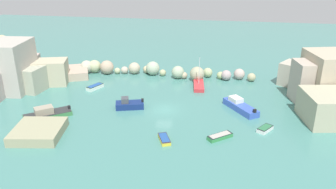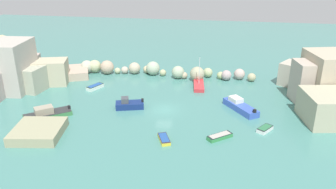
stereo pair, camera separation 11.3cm
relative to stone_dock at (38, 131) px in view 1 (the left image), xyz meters
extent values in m
plane|color=#448178|center=(15.11, 10.78, -0.64)|extent=(160.00, 160.00, 0.00)
cube|color=#B7A29E|center=(-18.17, 22.78, 0.91)|extent=(10.07, 9.69, 3.09)
cube|color=#B5A297|center=(-15.49, 24.00, 1.15)|extent=(5.93, 5.76, 3.57)
cube|color=#AAAB93|center=(-10.17, 15.14, 1.52)|extent=(6.19, 4.84, 4.32)
cube|color=tan|center=(-6.76, 23.00, 0.14)|extent=(10.49, 9.32, 1.55)
cube|color=#B5AE88|center=(-16.24, 17.47, 3.65)|extent=(6.57, 6.30, 8.57)
cube|color=#B6AD8E|center=(-8.45, 18.78, 1.62)|extent=(8.61, 6.33, 4.51)
cube|color=#B1A99E|center=(-12.61, 15.08, 3.75)|extent=(6.55, 8.54, 8.78)
cube|color=#B4A78D|center=(40.91, 18.98, 3.40)|extent=(8.51, 8.89, 8.08)
cube|color=#B2AA98|center=(38.44, 24.40, 1.47)|extent=(9.31, 8.15, 4.23)
cube|color=#AEAA8D|center=(39.96, 10.92, 1.50)|extent=(9.72, 8.59, 4.28)
cube|color=#B4A595|center=(39.51, 18.47, 2.72)|extent=(9.28, 6.21, 6.73)
sphere|color=#B4B29C|center=(-3.50, 26.17, 0.65)|extent=(2.58, 2.58, 2.58)
sphere|color=#B0B68A|center=(-2.01, 26.67, 0.66)|extent=(2.59, 2.59, 2.59)
sphere|color=tan|center=(0.74, 26.25, 0.73)|extent=(2.74, 2.74, 2.74)
sphere|color=#AFB68B|center=(2.77, 26.60, -0.02)|extent=(1.24, 1.24, 1.24)
sphere|color=#BDAF9B|center=(4.20, 26.93, 0.10)|extent=(1.47, 1.47, 1.47)
sphere|color=#B9AD91|center=(6.19, 27.19, 0.53)|extent=(2.33, 2.33, 2.33)
sphere|color=#C1B188|center=(8.59, 27.95, 0.13)|extent=(1.55, 1.55, 1.55)
sphere|color=#A6B498|center=(10.01, 27.11, 0.72)|extent=(2.73, 2.73, 2.73)
sphere|color=#ACAF82|center=(12.10, 26.76, 0.02)|extent=(1.31, 1.31, 1.31)
sphere|color=#A4B496|center=(15.25, 25.82, 0.59)|extent=(2.47, 2.47, 2.47)
sphere|color=tan|center=(16.47, 25.81, 0.02)|extent=(1.32, 1.32, 1.32)
sphere|color=#A5A384|center=(19.07, 24.94, 0.75)|extent=(2.78, 2.78, 2.78)
sphere|color=#AAB786|center=(20.96, 27.46, 0.29)|extent=(1.85, 1.85, 1.85)
sphere|color=#ABBA7F|center=(23.48, 26.81, 0.08)|extent=(1.43, 1.43, 1.43)
sphere|color=#AD9C9B|center=(24.57, 26.29, 0.34)|extent=(1.95, 1.95, 1.95)
sphere|color=#BAA69B|center=(27.04, 27.14, 0.41)|extent=(2.10, 2.10, 2.10)
sphere|color=tan|center=(29.33, 26.36, 0.16)|extent=(1.59, 1.59, 1.59)
cube|color=#9D9A77|center=(0.00, 0.00, 0.00)|extent=(7.13, 7.36, 1.28)
cube|color=blue|center=(26.87, 12.56, -0.14)|extent=(5.51, 6.65, 0.99)
cube|color=silver|center=(26.11, 13.63, 0.71)|extent=(2.42, 2.54, 0.70)
cube|color=black|center=(28.75, 9.92, 0.60)|extent=(0.57, 0.55, 0.50)
cube|color=white|center=(29.98, 6.24, -0.39)|extent=(2.45, 2.78, 0.50)
cube|color=black|center=(29.98, 6.24, -0.11)|extent=(2.40, 2.72, 0.06)
cube|color=#2D7047|center=(29.98, 6.24, -0.10)|extent=(2.08, 2.36, 0.08)
cube|color=navy|center=(9.66, 10.66, -0.16)|extent=(4.75, 3.15, 0.96)
cube|color=#3F444C|center=(8.98, 10.47, 0.73)|extent=(1.46, 1.65, 0.81)
cube|color=black|center=(11.61, 11.21, 0.57)|extent=(0.47, 0.52, 0.50)
cube|color=#C93338|center=(19.66, 21.68, -0.31)|extent=(2.42, 6.00, 0.65)
cylinder|color=silver|center=(19.66, 21.68, 2.50)|extent=(0.10, 0.10, 4.97)
cube|color=#358949|center=(23.92, 3.13, -0.39)|extent=(3.44, 3.10, 0.49)
cube|color=#1E2B2C|center=(23.92, 3.13, -0.12)|extent=(3.37, 3.04, 0.06)
cube|color=#ADA89E|center=(23.92, 3.13, -0.11)|extent=(2.93, 2.64, 0.08)
cube|color=#3D7E47|center=(-1.52, 5.48, -0.32)|extent=(6.77, 6.04, 0.65)
cube|color=#2C2E30|center=(-1.52, 5.48, 0.04)|extent=(6.64, 5.92, 0.06)
cube|color=#9E937F|center=(-1.88, 5.19, 0.54)|extent=(3.04, 2.88, 1.06)
cube|color=black|center=(1.02, 7.48, 0.26)|extent=(0.56, 0.57, 0.50)
cube|color=white|center=(1.29, 17.73, -0.33)|extent=(2.51, 3.51, 0.63)
cube|color=#1B2F27|center=(1.29, 17.73, 0.02)|extent=(2.46, 3.44, 0.06)
cube|color=#234C93|center=(1.29, 17.73, 0.03)|extent=(2.13, 2.98, 0.08)
cube|color=gold|center=(16.79, 1.30, -0.42)|extent=(2.17, 3.12, 0.44)
cube|color=#2B2534|center=(16.79, 1.30, -0.17)|extent=(2.13, 3.05, 0.06)
cube|color=#234C93|center=(16.79, 1.30, -0.16)|extent=(1.85, 2.65, 0.08)
camera|label=1|loc=(23.53, -37.20, 21.83)|focal=36.77mm
camera|label=2|loc=(23.64, -37.18, 21.83)|focal=36.77mm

